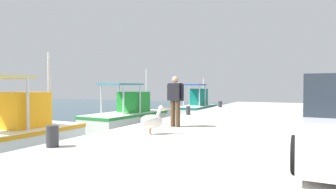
{
  "coord_description": "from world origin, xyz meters",
  "views": [
    {
      "loc": [
        -8.34,
        -5.64,
        2.17
      ],
      "look_at": [
        5.07,
        0.77,
        1.76
      ],
      "focal_mm": 31.23,
      "sensor_mm": 36.0,
      "label": 1
    }
  ],
  "objects_px": {
    "fishing_boat_third": "(128,116)",
    "fishing_boat_fourth": "(197,107)",
    "mooring_bollard_third": "(188,110)",
    "fishing_boat_second": "(7,136)",
    "fisherman_standing": "(175,99)",
    "pelican": "(152,120)",
    "mooring_bollard_fourth": "(220,104)",
    "mooring_bollard_second": "(52,136)"
  },
  "relations": [
    {
      "from": "fishing_boat_third",
      "to": "mooring_bollard_fourth",
      "type": "distance_m",
      "value": 6.84
    },
    {
      "from": "fishing_boat_third",
      "to": "mooring_bollard_third",
      "type": "xyz_separation_m",
      "value": [
        0.22,
        -3.33,
        0.37
      ]
    },
    {
      "from": "mooring_bollard_second",
      "to": "fishing_boat_fourth",
      "type": "bearing_deg",
      "value": 8.22
    },
    {
      "from": "fishing_boat_third",
      "to": "fisherman_standing",
      "type": "distance_m",
      "value": 6.05
    },
    {
      "from": "fishing_boat_second",
      "to": "fisherman_standing",
      "type": "bearing_deg",
      "value": -52.03
    },
    {
      "from": "fishing_boat_fourth",
      "to": "fishing_boat_third",
      "type": "bearing_deg",
      "value": 172.31
    },
    {
      "from": "fishing_boat_second",
      "to": "mooring_bollard_third",
      "type": "xyz_separation_m",
      "value": [
        7.33,
        -2.96,
        0.33
      ]
    },
    {
      "from": "mooring_bollard_third",
      "to": "mooring_bollard_fourth",
      "type": "relative_size",
      "value": 1.05
    },
    {
      "from": "fishing_boat_fourth",
      "to": "mooring_bollard_third",
      "type": "xyz_separation_m",
      "value": [
        -7.51,
        -2.29,
        0.36
      ]
    },
    {
      "from": "fishing_boat_second",
      "to": "fishing_boat_fourth",
      "type": "relative_size",
      "value": 1.01
    },
    {
      "from": "fishing_boat_third",
      "to": "mooring_bollard_second",
      "type": "height_order",
      "value": "fishing_boat_third"
    },
    {
      "from": "mooring_bollard_second",
      "to": "mooring_bollard_fourth",
      "type": "relative_size",
      "value": 1.23
    },
    {
      "from": "fishing_boat_second",
      "to": "fishing_boat_fourth",
      "type": "height_order",
      "value": "fishing_boat_second"
    },
    {
      "from": "fishing_boat_second",
      "to": "fishing_boat_fourth",
      "type": "distance_m",
      "value": 14.86
    },
    {
      "from": "mooring_bollard_third",
      "to": "mooring_bollard_fourth",
      "type": "distance_m",
      "value": 5.74
    },
    {
      "from": "fishing_boat_fourth",
      "to": "pelican",
      "type": "relative_size",
      "value": 5.52
    },
    {
      "from": "fishing_boat_second",
      "to": "mooring_bollard_fourth",
      "type": "xyz_separation_m",
      "value": [
        13.07,
        -2.96,
        0.32
      ]
    },
    {
      "from": "pelican",
      "to": "fishing_boat_fourth",
      "type": "bearing_deg",
      "value": 14.57
    },
    {
      "from": "fisherman_standing",
      "to": "mooring_bollard_fourth",
      "type": "relative_size",
      "value": 4.35
    },
    {
      "from": "fishing_boat_fourth",
      "to": "fisherman_standing",
      "type": "distance_m",
      "value": 12.18
    },
    {
      "from": "fishing_boat_third",
      "to": "fisherman_standing",
      "type": "height_order",
      "value": "fishing_boat_third"
    },
    {
      "from": "pelican",
      "to": "fisherman_standing",
      "type": "bearing_deg",
      "value": 0.62
    },
    {
      "from": "fishing_boat_third",
      "to": "fishing_boat_fourth",
      "type": "xyz_separation_m",
      "value": [
        7.74,
        -1.04,
        0.01
      ]
    },
    {
      "from": "mooring_bollard_second",
      "to": "mooring_bollard_third",
      "type": "height_order",
      "value": "mooring_bollard_second"
    },
    {
      "from": "fisherman_standing",
      "to": "mooring_bollard_fourth",
      "type": "height_order",
      "value": "fisherman_standing"
    },
    {
      "from": "fisherman_standing",
      "to": "mooring_bollard_second",
      "type": "height_order",
      "value": "fisherman_standing"
    },
    {
      "from": "fishing_boat_fourth",
      "to": "mooring_bollard_second",
      "type": "relative_size",
      "value": 9.46
    },
    {
      "from": "fishing_boat_fourth",
      "to": "mooring_bollard_fourth",
      "type": "height_order",
      "value": "fishing_boat_fourth"
    },
    {
      "from": "mooring_bollard_fourth",
      "to": "fishing_boat_second",
      "type": "bearing_deg",
      "value": 167.24
    },
    {
      "from": "fishing_boat_fourth",
      "to": "pelican",
      "type": "bearing_deg",
      "value": -165.43
    },
    {
      "from": "fishing_boat_second",
      "to": "fishing_boat_third",
      "type": "bearing_deg",
      "value": 2.98
    },
    {
      "from": "fishing_boat_fourth",
      "to": "mooring_bollard_third",
      "type": "height_order",
      "value": "fishing_boat_fourth"
    },
    {
      "from": "fishing_boat_second",
      "to": "pelican",
      "type": "relative_size",
      "value": 5.6
    },
    {
      "from": "pelican",
      "to": "mooring_bollard_third",
      "type": "xyz_separation_m",
      "value": [
        5.81,
        1.18,
        -0.19
      ]
    },
    {
      "from": "fishing_boat_third",
      "to": "fishing_boat_fourth",
      "type": "height_order",
      "value": "fishing_boat_third"
    },
    {
      "from": "fisherman_standing",
      "to": "fishing_boat_fourth",
      "type": "bearing_deg",
      "value": 16.5
    },
    {
      "from": "fishing_boat_third",
      "to": "mooring_bollard_fourth",
      "type": "bearing_deg",
      "value": -29.18
    },
    {
      "from": "fisherman_standing",
      "to": "fishing_boat_second",
      "type": "bearing_deg",
      "value": 127.97
    },
    {
      "from": "mooring_bollard_third",
      "to": "fishing_boat_second",
      "type": "bearing_deg",
      "value": 158.01
    },
    {
      "from": "fishing_boat_second",
      "to": "pelican",
      "type": "xyz_separation_m",
      "value": [
        1.52,
        -4.14,
        0.52
      ]
    },
    {
      "from": "fishing_boat_second",
      "to": "fisherman_standing",
      "type": "distance_m",
      "value": 5.34
    },
    {
      "from": "fishing_boat_fourth",
      "to": "fisherman_standing",
      "type": "relative_size",
      "value": 2.68
    }
  ]
}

